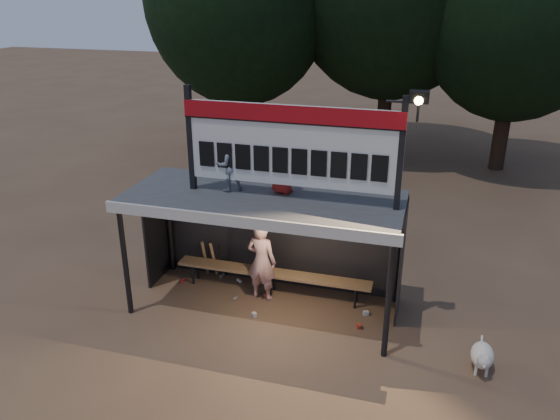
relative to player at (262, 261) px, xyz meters
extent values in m
plane|color=brown|center=(0.14, -0.29, -0.82)|extent=(80.00, 80.00, 0.00)
imported|color=silver|center=(0.00, 0.00, 0.00)|extent=(0.65, 0.47, 1.64)
imported|color=gray|center=(-0.52, -0.22, 1.99)|extent=(0.60, 0.58, 0.98)
imported|color=maroon|center=(0.44, -0.06, 2.03)|extent=(0.59, 0.47, 1.06)
cube|color=#3D3D40|center=(0.14, -0.29, 1.44)|extent=(5.00, 2.00, 0.12)
cube|color=silver|center=(0.14, -1.31, 1.40)|extent=(5.10, 0.06, 0.20)
cylinder|color=black|center=(-2.26, -1.19, 0.28)|extent=(0.10, 0.10, 2.20)
cylinder|color=black|center=(2.54, -1.19, 0.28)|extent=(0.10, 0.10, 2.20)
cylinder|color=black|center=(-2.26, 0.61, 0.28)|extent=(0.10, 0.10, 2.20)
cylinder|color=black|center=(2.54, 0.61, 0.28)|extent=(0.10, 0.10, 2.20)
cube|color=black|center=(0.14, 0.71, 0.28)|extent=(5.00, 0.04, 2.20)
cube|color=black|center=(-2.36, 0.21, 0.28)|extent=(0.04, 1.00, 2.20)
cube|color=black|center=(2.64, 0.21, 0.28)|extent=(0.04, 1.00, 2.20)
cylinder|color=black|center=(0.14, 0.71, 1.33)|extent=(5.00, 0.06, 0.06)
cube|color=black|center=(-1.21, -0.29, 2.45)|extent=(0.10, 0.10, 1.90)
cube|color=black|center=(2.49, -0.29, 2.45)|extent=(0.10, 0.10, 1.90)
cube|color=white|center=(0.64, -0.29, 2.45)|extent=(3.80, 0.08, 1.40)
cube|color=#AF0C13|center=(0.64, -0.34, 3.01)|extent=(3.80, 0.04, 0.28)
cube|color=black|center=(0.64, -0.35, 2.86)|extent=(3.80, 0.02, 0.03)
cube|color=black|center=(-0.89, -0.34, 2.20)|extent=(0.27, 0.03, 0.45)
cube|color=black|center=(-0.55, -0.34, 2.20)|extent=(0.27, 0.03, 0.45)
cube|color=black|center=(-0.21, -0.34, 2.20)|extent=(0.27, 0.03, 0.45)
cube|color=black|center=(0.13, -0.34, 2.20)|extent=(0.27, 0.03, 0.45)
cube|color=black|center=(0.47, -0.34, 2.20)|extent=(0.27, 0.03, 0.45)
cube|color=black|center=(0.81, -0.34, 2.20)|extent=(0.27, 0.03, 0.45)
cube|color=black|center=(1.15, -0.34, 2.20)|extent=(0.27, 0.03, 0.45)
cube|color=black|center=(1.49, -0.34, 2.20)|extent=(0.27, 0.03, 0.45)
cube|color=black|center=(1.83, -0.34, 2.20)|extent=(0.27, 0.03, 0.45)
cube|color=black|center=(2.17, -0.34, 2.20)|extent=(0.27, 0.03, 0.45)
cylinder|color=black|center=(2.44, -0.29, 3.30)|extent=(0.50, 0.04, 0.04)
cylinder|color=black|center=(2.69, -0.29, 3.15)|extent=(0.04, 0.04, 0.30)
cube|color=black|center=(2.69, -0.34, 3.40)|extent=(0.30, 0.22, 0.18)
sphere|color=#FFD88C|center=(2.69, -0.43, 3.36)|extent=(0.14, 0.14, 0.14)
cube|color=#936C45|center=(0.14, 0.26, -0.37)|extent=(4.00, 0.35, 0.06)
cylinder|color=black|center=(-1.56, 0.14, -0.60)|extent=(0.05, 0.05, 0.45)
cylinder|color=black|center=(-1.56, 0.38, -0.60)|extent=(0.05, 0.05, 0.45)
cylinder|color=black|center=(0.14, 0.14, -0.60)|extent=(0.05, 0.05, 0.45)
cylinder|color=black|center=(0.14, 0.38, -0.60)|extent=(0.05, 0.05, 0.45)
cylinder|color=black|center=(1.84, 0.14, -0.60)|extent=(0.05, 0.05, 0.45)
cylinder|color=black|center=(1.84, 0.38, -0.60)|extent=(0.05, 0.05, 0.45)
cylinder|color=black|center=(-3.86, 9.71, 1.05)|extent=(0.50, 0.50, 3.74)
cylinder|color=#2F1E15|center=(1.14, 11.21, 1.27)|extent=(0.50, 0.50, 4.18)
cylinder|color=#322016|center=(5.14, 10.21, 0.94)|extent=(0.50, 0.50, 3.52)
ellipsoid|color=black|center=(5.14, 10.21, 4.38)|extent=(6.08, 6.08, 7.04)
ellipsoid|color=white|center=(4.10, -1.11, -0.55)|extent=(0.36, 0.58, 0.36)
sphere|color=silver|center=(4.10, -1.39, -0.46)|extent=(0.22, 0.22, 0.22)
cone|color=#EEE1C9|center=(4.10, -1.49, -0.48)|extent=(0.10, 0.10, 0.10)
cone|color=beige|center=(4.05, -1.41, -0.36)|extent=(0.06, 0.06, 0.07)
cone|color=beige|center=(4.15, -1.41, -0.36)|extent=(0.06, 0.06, 0.07)
cylinder|color=silver|center=(4.02, -1.29, -0.73)|extent=(0.05, 0.05, 0.18)
cylinder|color=beige|center=(4.18, -1.29, -0.73)|extent=(0.05, 0.05, 0.18)
cylinder|color=white|center=(4.02, -0.93, -0.73)|extent=(0.05, 0.05, 0.18)
cylinder|color=beige|center=(4.18, -0.93, -0.73)|extent=(0.05, 0.05, 0.18)
cylinder|color=beige|center=(4.10, -0.81, -0.48)|extent=(0.04, 0.16, 0.14)
cylinder|color=#8C6341|center=(-1.44, 0.53, -0.39)|extent=(0.07, 0.27, 0.84)
cylinder|color=#A77B4E|center=(-1.24, 0.53, -0.39)|extent=(0.08, 0.30, 0.83)
cylinder|color=black|center=(-1.04, 0.53, -0.39)|extent=(0.06, 0.32, 0.83)
cube|color=#B2311E|center=(2.02, -0.51, -0.78)|extent=(0.10, 0.12, 0.08)
cylinder|color=#B6B6BB|center=(-0.49, -0.23, -0.79)|extent=(0.11, 0.14, 0.07)
cube|color=beige|center=(0.07, -0.69, -0.78)|extent=(0.12, 0.12, 0.08)
cylinder|color=red|center=(-1.80, 0.13, -0.79)|extent=(0.09, 0.13, 0.07)
cube|color=#BABABF|center=(2.09, -0.05, -0.78)|extent=(0.12, 0.10, 0.08)
cylinder|color=beige|center=(-0.65, 0.46, -0.79)|extent=(0.14, 0.12, 0.07)
cube|color=#B7301F|center=(0.09, 0.04, -0.78)|extent=(0.11, 0.08, 0.08)
cylinder|color=silver|center=(-1.08, 0.57, -0.79)|extent=(0.10, 0.13, 0.07)
camera|label=1|loc=(2.95, -8.99, 4.97)|focal=35.00mm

